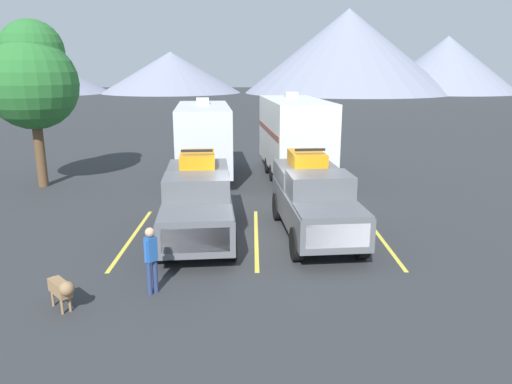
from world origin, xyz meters
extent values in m
plane|color=#2D3033|center=(0.00, 0.00, 0.00)|extent=(240.00, 240.00, 0.00)
cube|color=#595B60|center=(-1.82, 0.32, 0.87)|extent=(2.55, 5.87, 0.93)
cube|color=#595B60|center=(-1.64, -1.72, 1.38)|extent=(2.10, 1.77, 0.08)
cube|color=#595B60|center=(-1.77, -0.19, 1.71)|extent=(2.05, 1.65, 0.74)
cube|color=slate|center=(-1.72, -0.78, 1.75)|extent=(1.82, 0.37, 0.55)
cube|color=#595B60|center=(-1.96, 1.86, 1.65)|extent=(2.23, 2.80, 0.62)
cube|color=silver|center=(-1.57, -2.49, 0.92)|extent=(1.74, 0.21, 0.65)
cylinder|color=black|center=(-0.71, -1.53, 0.41)|extent=(0.35, 0.84, 0.82)
cylinder|color=black|center=(-2.59, -1.69, 0.41)|extent=(0.35, 0.84, 0.82)
cylinder|color=black|center=(-1.05, 2.34, 0.41)|extent=(0.35, 0.84, 0.82)
cylinder|color=black|center=(-2.93, 2.17, 0.41)|extent=(0.35, 0.84, 0.82)
cube|color=orange|center=(-1.96, 1.86, 2.19)|extent=(1.27, 1.77, 0.45)
cylinder|color=black|center=(-1.45, 1.32, 2.18)|extent=(0.22, 0.45, 0.44)
cylinder|color=black|center=(-2.36, 1.24, 2.18)|extent=(0.22, 0.45, 0.44)
cylinder|color=black|center=(-1.55, 2.48, 2.18)|extent=(0.22, 0.45, 0.44)
cylinder|color=black|center=(-2.47, 2.39, 2.18)|extent=(0.22, 0.45, 0.44)
cube|color=black|center=(-1.91, 1.39, 2.56)|extent=(1.03, 0.17, 0.08)
cube|color=#595B60|center=(1.84, 0.33, 0.93)|extent=(2.45, 5.60, 0.92)
cube|color=#595B60|center=(2.01, -1.63, 1.43)|extent=(2.02, 1.69, 0.08)
cube|color=#595B60|center=(1.88, -0.16, 1.76)|extent=(1.98, 1.57, 0.74)
cube|color=slate|center=(1.93, -0.73, 1.80)|extent=(1.75, 0.37, 0.55)
cube|color=#595B60|center=(1.71, 1.79, 1.69)|extent=(2.15, 2.67, 0.60)
cube|color=silver|center=(2.08, -2.35, 0.98)|extent=(1.68, 0.21, 0.64)
cylinder|color=black|center=(2.91, -1.44, 0.47)|extent=(0.36, 0.96, 0.94)
cylinder|color=black|center=(1.10, -1.60, 0.47)|extent=(0.36, 0.96, 0.94)
cylinder|color=black|center=(2.58, 2.25, 0.47)|extent=(0.36, 0.96, 0.94)
cylinder|color=black|center=(0.77, 2.09, 0.47)|extent=(0.36, 0.96, 0.94)
cube|color=orange|center=(1.71, 1.79, 2.22)|extent=(1.22, 1.69, 0.45)
cylinder|color=black|center=(2.20, 1.28, 2.22)|extent=(0.22, 0.45, 0.44)
cylinder|color=black|center=(1.31, 1.20, 2.22)|extent=(0.22, 0.45, 0.44)
cylinder|color=black|center=(2.10, 2.38, 2.22)|extent=(0.22, 0.45, 0.44)
cylinder|color=black|center=(1.22, 2.30, 2.22)|extent=(0.22, 0.45, 0.44)
cube|color=black|center=(1.75, 1.34, 2.60)|extent=(0.99, 0.17, 0.08)
cube|color=gold|center=(-3.90, 0.30, 0.00)|extent=(0.12, 5.50, 0.01)
cube|color=gold|center=(0.00, 0.30, 0.00)|extent=(0.12, 5.50, 0.01)
cube|color=gold|center=(3.90, 0.30, 0.00)|extent=(0.12, 5.50, 0.01)
cube|color=silver|center=(-2.45, 8.90, 1.99)|extent=(3.06, 6.84, 2.91)
cube|color=#4C6B99|center=(-3.66, 8.78, 2.13)|extent=(0.66, 6.34, 0.24)
cube|color=silver|center=(-2.55, 9.90, 3.59)|extent=(0.67, 0.76, 0.30)
cube|color=#333333|center=(-2.06, 5.01, 0.32)|extent=(0.24, 1.21, 0.12)
cylinder|color=black|center=(-1.26, 8.22, 0.38)|extent=(0.29, 0.78, 0.76)
cylinder|color=black|center=(-3.47, 8.00, 0.38)|extent=(0.29, 0.78, 0.76)
cylinder|color=black|center=(-1.42, 9.81, 0.38)|extent=(0.29, 0.78, 0.76)
cylinder|color=black|center=(-3.63, 9.59, 0.38)|extent=(0.29, 0.78, 0.76)
cube|color=silver|center=(1.90, 9.04, 2.12)|extent=(3.25, 7.38, 3.19)
cube|color=brown|center=(0.63, 8.92, 2.28)|extent=(0.71, 6.84, 0.24)
cube|color=silver|center=(1.79, 10.11, 3.87)|extent=(0.67, 0.76, 0.30)
cube|color=#333333|center=(2.32, 4.89, 0.32)|extent=(0.24, 1.21, 0.12)
cylinder|color=black|center=(3.15, 8.31, 0.38)|extent=(0.29, 0.78, 0.76)
cylinder|color=black|center=(0.82, 8.07, 0.38)|extent=(0.29, 0.78, 0.76)
cylinder|color=black|center=(2.98, 10.02, 0.38)|extent=(0.29, 0.78, 0.76)
cylinder|color=black|center=(0.65, 9.78, 0.38)|extent=(0.29, 0.78, 0.76)
cylinder|color=navy|center=(-2.41, -3.53, 0.41)|extent=(0.12, 0.12, 0.82)
cylinder|color=navy|center=(-2.53, -3.65, 0.41)|extent=(0.12, 0.12, 0.82)
cube|color=#2659A5|center=(-2.47, -3.59, 1.12)|extent=(0.30, 0.30, 0.58)
sphere|color=tan|center=(-2.47, -3.59, 1.52)|extent=(0.22, 0.22, 0.22)
cylinder|color=#2659A5|center=(-2.38, -3.49, 1.09)|extent=(0.10, 0.10, 0.53)
cylinder|color=#2659A5|center=(-2.56, -3.69, 1.09)|extent=(0.10, 0.10, 0.53)
cube|color=olive|center=(-4.34, -4.32, 0.50)|extent=(0.68, 0.70, 0.29)
sphere|color=olive|center=(-4.07, -4.61, 0.62)|extent=(0.32, 0.32, 0.32)
cylinder|color=olive|center=(-4.61, -4.03, 0.56)|extent=(0.14, 0.14, 0.20)
cylinder|color=olive|center=(-4.10, -4.44, 0.18)|extent=(0.06, 0.06, 0.36)
cylinder|color=olive|center=(-4.23, -4.56, 0.18)|extent=(0.06, 0.06, 0.36)
cylinder|color=olive|center=(-4.45, -4.08, 0.18)|extent=(0.06, 0.06, 0.36)
cylinder|color=olive|center=(-4.57, -4.20, 0.18)|extent=(0.06, 0.06, 0.36)
cylinder|color=brown|center=(-9.51, 7.06, 1.76)|extent=(0.43, 0.43, 3.52)
sphere|color=#286B2D|center=(-9.51, 7.06, 4.48)|extent=(3.85, 3.85, 3.85)
sphere|color=#286B2D|center=(-9.52, 7.40, 5.83)|extent=(2.69, 2.69, 2.69)
cone|color=gray|center=(-47.76, 88.68, 4.65)|extent=(34.84, 34.84, 9.31)
cone|color=gray|center=(-17.28, 90.74, 4.23)|extent=(29.39, 29.39, 8.46)
cone|color=gray|center=(19.78, 89.93, 8.48)|extent=(42.81, 42.81, 16.96)
cone|color=gray|center=(40.93, 90.52, 5.82)|extent=(29.34, 29.34, 11.64)
camera|label=1|loc=(-0.12, -13.98, 5.16)|focal=33.69mm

